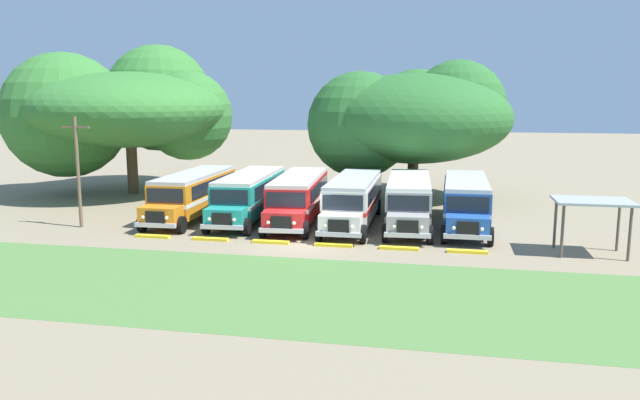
{
  "coord_description": "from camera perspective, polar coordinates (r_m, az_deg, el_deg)",
  "views": [
    {
      "loc": [
        7.2,
        -30.74,
        7.65
      ],
      "look_at": [
        0.0,
        4.49,
        1.6
      ],
      "focal_mm": 34.4,
      "sensor_mm": 36.0,
      "label": 1
    }
  ],
  "objects": [
    {
      "name": "parked_bus_slot_1",
      "position": [
        39.25,
        -6.59,
        0.59
      ],
      "size": [
        3.12,
        10.9,
        2.82
      ],
      "rotation": [
        0.0,
        0.0,
        -1.52
      ],
      "color": "teal",
      "rests_on": "ground_plane"
    },
    {
      "name": "parked_bus_slot_2",
      "position": [
        38.13,
        -2.03,
        0.39
      ],
      "size": [
        3.37,
        10.94,
        2.82
      ],
      "rotation": [
        0.0,
        0.0,
        -1.5
      ],
      "color": "red",
      "rests_on": "ground_plane"
    },
    {
      "name": "waiting_shelter",
      "position": [
        32.63,
        24.04,
        -0.45
      ],
      "size": [
        3.6,
        2.6,
        2.72
      ],
      "color": "brown",
      "rests_on": "ground_plane"
    },
    {
      "name": "secondary_tree",
      "position": [
        52.19,
        -17.59,
        8.07
      ],
      "size": [
        17.23,
        17.98,
        12.12
      ],
      "color": "brown",
      "rests_on": "ground_plane"
    },
    {
      "name": "parked_bus_slot_0",
      "position": [
        40.31,
        -11.69,
        0.69
      ],
      "size": [
        2.92,
        10.87,
        2.82
      ],
      "rotation": [
        0.0,
        0.0,
        -1.54
      ],
      "color": "orange",
      "rests_on": "ground_plane"
    },
    {
      "name": "foreground_grass_strip",
      "position": [
        25.16,
        -5.71,
        -8.19
      ],
      "size": [
        80.0,
        9.9,
        0.01
      ],
      "primitive_type": "cube",
      "color": "#4C7538",
      "rests_on": "ground_plane"
    },
    {
      "name": "broad_shade_tree",
      "position": [
        47.44,
        8.46,
        7.61
      ],
      "size": [
        15.08,
        13.79,
        10.46
      ],
      "color": "brown",
      "rests_on": "ground_plane"
    },
    {
      "name": "curb_wheelstop_0",
      "position": [
        35.05,
        -15.32,
        -3.28
      ],
      "size": [
        2.0,
        0.36,
        0.15
      ],
      "primitive_type": "cube",
      "color": "yellow",
      "rests_on": "ground_plane"
    },
    {
      "name": "parked_bus_slot_4",
      "position": [
        37.4,
        8.27,
        0.11
      ],
      "size": [
        3.14,
        10.9,
        2.82
      ],
      "rotation": [
        0.0,
        0.0,
        -1.52
      ],
      "color": "#9E9993",
      "rests_on": "ground_plane"
    },
    {
      "name": "curb_wheelstop_5",
      "position": [
        31.38,
        13.54,
        -4.69
      ],
      "size": [
        2.0,
        0.36,
        0.15
      ],
      "primitive_type": "cube",
      "color": "yellow",
      "rests_on": "ground_plane"
    },
    {
      "name": "parked_bus_slot_5",
      "position": [
        37.62,
        13.41,
        0.0
      ],
      "size": [
        2.76,
        10.85,
        2.82
      ],
      "rotation": [
        0.0,
        0.0,
        -1.58
      ],
      "color": "#23519E",
      "rests_on": "ground_plane"
    },
    {
      "name": "parked_bus_slot_3",
      "position": [
        37.21,
        3.12,
        0.15
      ],
      "size": [
        2.8,
        10.85,
        2.82
      ],
      "rotation": [
        0.0,
        0.0,
        -1.56
      ],
      "color": "silver",
      "rests_on": "ground_plane"
    },
    {
      "name": "curb_wheelstop_3",
      "position": [
        31.84,
        1.26,
        -4.22
      ],
      "size": [
        2.0,
        0.36,
        0.15
      ],
      "primitive_type": "cube",
      "color": "yellow",
      "rests_on": "ground_plane"
    },
    {
      "name": "utility_pole",
      "position": [
        38.69,
        -21.61,
        2.73
      ],
      "size": [
        1.8,
        0.2,
        6.53
      ],
      "color": "brown",
      "rests_on": "ground_plane"
    },
    {
      "name": "curb_wheelstop_2",
      "position": [
        32.6,
        -4.62,
        -3.92
      ],
      "size": [
        2.0,
        0.36,
        0.15
      ],
      "primitive_type": "cube",
      "color": "yellow",
      "rests_on": "ground_plane"
    },
    {
      "name": "ground_plane",
      "position": [
        32.49,
        -1.59,
        -4.07
      ],
      "size": [
        220.0,
        220.0,
        0.0
      ],
      "primitive_type": "plane",
      "color": "#84755B"
    },
    {
      "name": "curb_wheelstop_4",
      "position": [
        31.43,
        7.35,
        -4.48
      ],
      "size": [
        2.0,
        0.36,
        0.15
      ],
      "primitive_type": "cube",
      "color": "yellow",
      "rests_on": "ground_plane"
    },
    {
      "name": "curb_wheelstop_1",
      "position": [
        33.68,
        -10.17,
        -3.6
      ],
      "size": [
        2.0,
        0.36,
        0.15
      ],
      "primitive_type": "cube",
      "color": "yellow",
      "rests_on": "ground_plane"
    }
  ]
}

